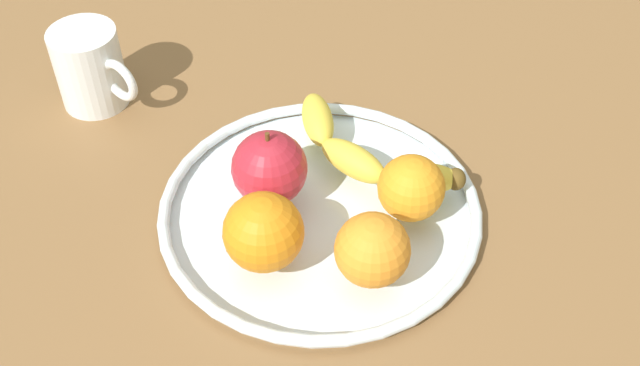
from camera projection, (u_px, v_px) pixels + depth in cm
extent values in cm
cube|color=brown|center=(320.00, 230.00, 79.57)|extent=(152.36, 152.36, 4.00)
cylinder|color=silver|center=(320.00, 214.00, 77.93)|extent=(30.82, 30.82, 0.60)
torus|color=silver|center=(320.00, 208.00, 77.29)|extent=(32.10, 32.10, 1.20)
ellipsoid|color=gold|center=(318.00, 119.00, 83.34)|extent=(8.00, 7.90, 3.24)
ellipsoid|color=gold|center=(352.00, 160.00, 78.97)|extent=(8.24, 3.90, 3.24)
ellipsoid|color=gold|center=(419.00, 178.00, 77.12)|extent=(8.43, 7.20, 3.24)
ellipsoid|color=brown|center=(456.00, 179.00, 77.03)|extent=(2.93, 3.00, 2.27)
sphere|color=#AF2231|center=(269.00, 168.00, 75.11)|extent=(7.44, 7.44, 7.44)
cylinder|color=#593819|center=(267.00, 138.00, 72.31)|extent=(0.44, 0.44, 1.20)
sphere|color=orange|center=(372.00, 250.00, 68.36)|extent=(6.82, 6.82, 6.82)
sphere|color=orange|center=(260.00, 230.00, 69.61)|extent=(7.39, 7.39, 7.39)
sphere|color=orange|center=(411.00, 188.00, 73.90)|extent=(6.50, 6.50, 6.50)
cylinder|color=white|center=(89.00, 67.00, 87.67)|extent=(7.62, 7.62, 9.39)
torus|color=white|center=(120.00, 80.00, 85.25)|extent=(5.13, 1.00, 5.13)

